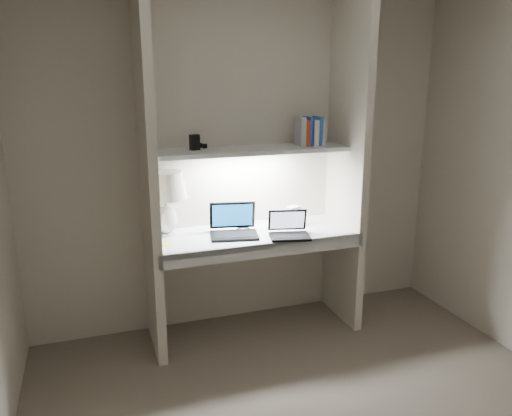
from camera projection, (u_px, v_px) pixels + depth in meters
name	position (u px, v px, depth m)	size (l,w,h in m)	color
back_wall	(243.00, 160.00, 3.72)	(3.20, 0.01, 2.50)	beige
alcove_panel_left	(148.00, 173.00, 3.24)	(0.06, 0.55, 2.50)	beige
alcove_panel_right	(347.00, 161.00, 3.70)	(0.06, 0.55, 2.50)	beige
desk	(254.00, 235.00, 3.59)	(1.40, 0.55, 0.04)	white
desk_apron	(267.00, 250.00, 3.36)	(1.46, 0.03, 0.10)	silver
shelf	(250.00, 150.00, 3.53)	(1.40, 0.36, 0.03)	silver
strip_light	(250.00, 153.00, 3.53)	(0.60, 0.04, 0.01)	white
table_lamp	(165.00, 193.00, 3.44)	(0.31, 0.31, 0.46)	white
laptop_main	(234.00, 228.00, 3.52)	(0.37, 0.34, 0.22)	black
laptop_netbook	(289.00, 230.00, 3.49)	(0.32, 0.29, 0.18)	black
speaker	(293.00, 216.00, 3.74)	(0.10, 0.07, 0.14)	silver
mouse	(299.00, 225.00, 3.70)	(0.10, 0.06, 0.04)	black
cable_coil	(243.00, 229.00, 3.63)	(0.11, 0.11, 0.01)	black
sticky_note	(167.00, 244.00, 3.32)	(0.07, 0.07, 0.00)	#F0FF35
book_row	(310.00, 132.00, 3.65)	(0.20, 0.14, 0.21)	silver
shelf_box	(195.00, 142.00, 3.42)	(0.06, 0.04, 0.11)	black
shelf_gadget	(197.00, 145.00, 3.49)	(0.10, 0.07, 0.04)	black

